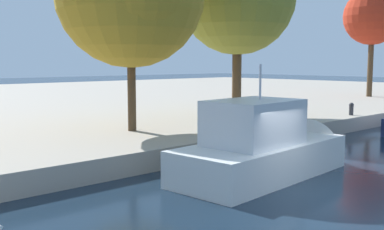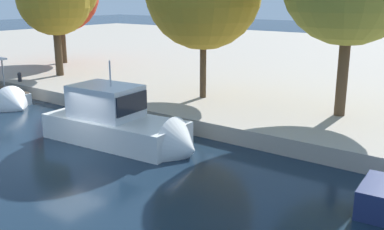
% 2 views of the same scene
% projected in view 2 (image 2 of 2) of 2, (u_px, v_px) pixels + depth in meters
% --- Properties ---
extents(ground_plane, '(220.00, 220.00, 0.00)m').
position_uv_depth(ground_plane, '(69.00, 154.00, 20.21)').
color(ground_plane, '#142333').
extents(dock_promenade, '(120.00, 55.00, 0.83)m').
position_uv_depth(dock_promenade, '(331.00, 61.00, 45.66)').
color(dock_promenade, '#A39989').
rests_on(dock_promenade, ground_plane).
extents(motor_yacht_2, '(8.37, 3.44, 4.96)m').
position_uv_depth(motor_yacht_2, '(124.00, 129.00, 21.41)').
color(motor_yacht_2, silver).
rests_on(motor_yacht_2, ground_plane).
extents(mooring_bollard_0, '(0.29, 0.29, 0.69)m').
position_uv_depth(mooring_bollard_0, '(20.00, 77.00, 32.65)').
color(mooring_bollard_0, '#2D2D33').
rests_on(mooring_bollard_0, dock_promenade).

